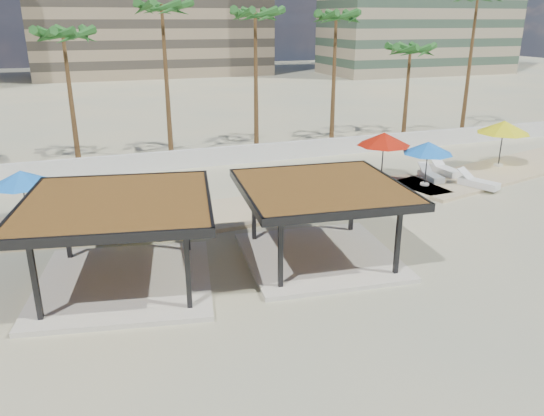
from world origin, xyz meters
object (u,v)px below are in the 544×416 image
(pavilion_west, at_px, (120,235))
(lounger_b, at_px, (445,170))
(lounger_c, at_px, (478,183))
(lounger_d, at_px, (430,176))
(pavilion_central, at_px, (321,215))
(umbrella_c, at_px, (384,139))
(lounger_a, at_px, (46,215))

(pavilion_west, distance_m, lounger_b, 21.18)
(pavilion_west, xyz_separation_m, lounger_c, (19.68, 4.97, -1.55))
(lounger_d, bearing_deg, pavilion_west, 117.48)
(pavilion_central, distance_m, umbrella_c, 11.55)
(pavilion_west, xyz_separation_m, lounger_a, (-2.94, 7.68, -1.58))
(lounger_a, height_order, lounger_d, lounger_d)
(pavilion_central, bearing_deg, lounger_b, 39.99)
(umbrella_c, bearing_deg, lounger_b, -3.28)
(lounger_c, height_order, lounger_d, lounger_c)
(pavilion_central, bearing_deg, lounger_d, 41.13)
(pavilion_central, height_order, lounger_c, pavilion_central)
(umbrella_c, xyz_separation_m, lounger_b, (4.25, -0.24, -2.15))
(umbrella_c, height_order, lounger_d, umbrella_c)
(pavilion_central, height_order, pavilion_west, pavilion_west)
(umbrella_c, distance_m, lounger_c, 5.76)
(lounger_a, xyz_separation_m, lounger_c, (22.62, -2.71, 0.03))
(pavilion_central, relative_size, lounger_c, 2.75)
(pavilion_west, distance_m, umbrella_c, 17.38)
(pavilion_west, xyz_separation_m, lounger_b, (19.60, 7.87, -1.54))
(pavilion_central, distance_m, lounger_d, 13.01)
(pavilion_west, bearing_deg, lounger_b, 32.44)
(lounger_a, relative_size, lounger_c, 0.82)
(lounger_a, height_order, lounger_c, lounger_c)
(pavilion_west, bearing_deg, pavilion_central, 7.79)
(lounger_b, relative_size, lounger_d, 1.11)
(pavilion_west, bearing_deg, lounger_a, 121.49)
(pavilion_central, xyz_separation_m, pavilion_west, (-7.54, 0.36, 0.09))
(pavilion_west, distance_m, lounger_c, 20.36)
(pavilion_west, bearing_deg, umbrella_c, 38.41)
(lounger_b, relative_size, lounger_c, 0.99)
(pavilion_central, distance_m, pavilion_west, 7.55)
(umbrella_c, distance_m, lounger_a, 18.43)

